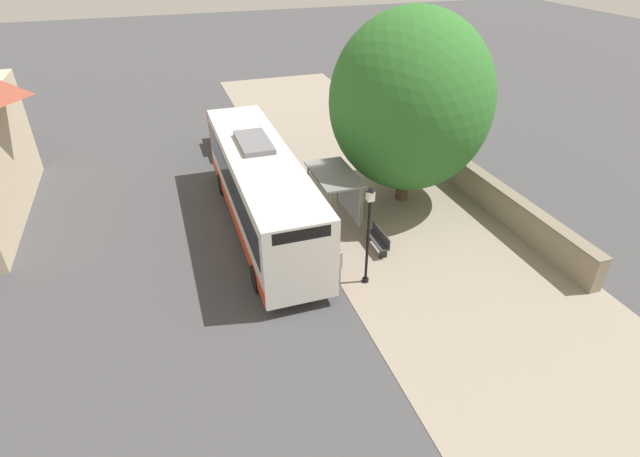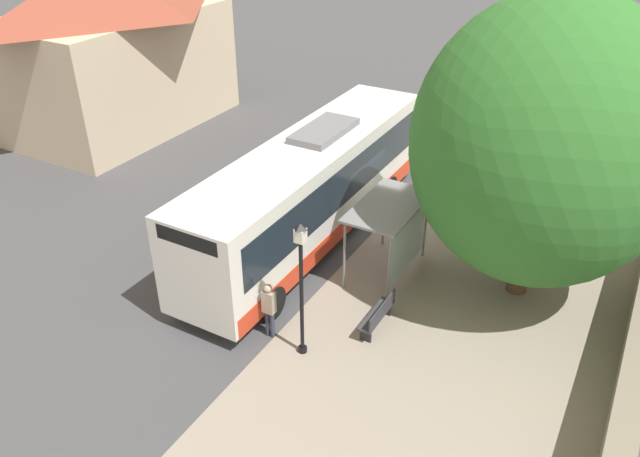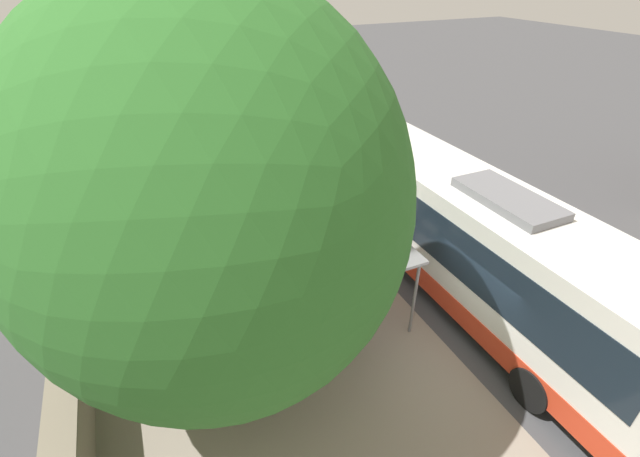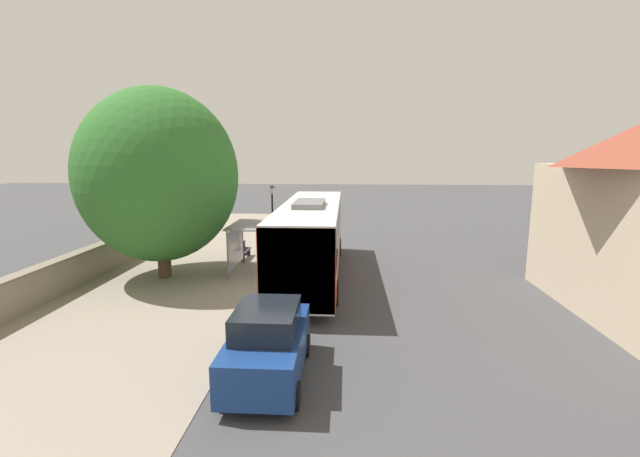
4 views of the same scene
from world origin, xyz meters
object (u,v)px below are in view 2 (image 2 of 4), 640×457
street_lamp_near (301,279)px  shade_tree (545,144)px  bus_shelter (393,217)px  bench (378,315)px  pedestrian (269,306)px  parked_car_behind_bus (422,126)px  bus (311,188)px

street_lamp_near → shade_tree: shade_tree is taller
street_lamp_near → bus_shelter: bearing=-96.4°
bus_shelter → shade_tree: (-3.70, -1.05, 2.76)m
bench → street_lamp_near: (1.32, 1.84, 1.87)m
bus_shelter → pedestrian: bearing=69.8°
pedestrian → parked_car_behind_bus: parked_car_behind_bus is taller
bench → shade_tree: shade_tree is taller
bus → bench: (-4.01, 3.24, -1.44)m
bus → bus_shelter: bearing=169.0°
bus_shelter → bench: bus_shelter is taller
bus → shade_tree: shade_tree is taller
bus → street_lamp_near: street_lamp_near is taller
bus → parked_car_behind_bus: 9.28m
bus → bus_shelter: (-3.19, 0.62, 0.09)m
bus_shelter → bus: bearing=-11.0°
bus_shelter → shade_tree: size_ratio=0.36×
pedestrian → bench: bearing=-144.6°
bus_shelter → pedestrian: 4.73m
bus → bench: bus is taller
pedestrian → bus: bearing=-72.2°
pedestrian → street_lamp_near: size_ratio=0.44×
bench → street_lamp_near: bearing=54.4°
pedestrian → bench: pedestrian is taller
bench → shade_tree: size_ratio=0.19×
pedestrian → street_lamp_near: street_lamp_near is taller
bus_shelter → bench: size_ratio=1.92×
parked_car_behind_bus → bus: bearing=87.7°
bus → parked_car_behind_bus: (-0.37, -9.22, -0.96)m
bus → bus_shelter: bus is taller
street_lamp_near → shade_tree: (-4.21, -5.52, 2.41)m
bus_shelter → parked_car_behind_bus: bearing=-74.0°
bus → bus_shelter: size_ratio=3.86×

